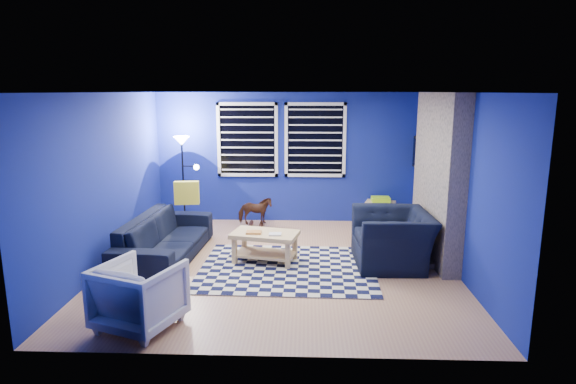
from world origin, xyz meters
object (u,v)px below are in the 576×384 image
(tv, at_px, (421,154))
(sofa, at_px, (165,238))
(armchair_bent, at_px, (139,295))
(armchair_big, at_px, (392,238))
(cabinet, at_px, (380,213))
(floor_lamp, at_px, (183,153))
(coffee_table, at_px, (265,241))
(rocking_horse, at_px, (255,211))

(tv, distance_m, sofa, 4.69)
(tv, height_order, armchair_bent, tv)
(armchair_big, bearing_deg, armchair_bent, -57.91)
(tv, relative_size, sofa, 0.44)
(sofa, xyz_separation_m, cabinet, (3.55, 2.05, -0.09))
(tv, bearing_deg, armchair_big, -112.52)
(cabinet, bearing_deg, floor_lamp, -160.94)
(cabinet, xyz_separation_m, floor_lamp, (-3.70, -0.20, 1.15))
(tv, relative_size, coffee_table, 0.94)
(rocking_horse, relative_size, cabinet, 0.99)
(coffee_table, relative_size, cabinet, 1.69)
(coffee_table, bearing_deg, armchair_bent, -119.56)
(armchair_big, height_order, coffee_table, armchair_big)
(rocking_horse, bearing_deg, armchair_bent, 160.12)
(tv, distance_m, cabinet, 1.35)
(armchair_bent, distance_m, cabinet, 5.29)
(armchair_big, xyz_separation_m, armchair_bent, (-3.06, -2.05, -0.03))
(rocking_horse, bearing_deg, tv, -96.38)
(armchair_big, bearing_deg, tv, 155.69)
(tv, distance_m, armchair_bent, 5.61)
(tv, xyz_separation_m, armchair_big, (-0.79, -1.90, -1.00))
(armchair_big, distance_m, cabinet, 2.16)
(coffee_table, xyz_separation_m, floor_lamp, (-1.67, 1.92, 1.06))
(sofa, height_order, rocking_horse, sofa)
(cabinet, relative_size, floor_lamp, 0.37)
(armchair_big, bearing_deg, cabinet, 174.37)
(tv, distance_m, armchair_big, 2.29)
(armchair_big, bearing_deg, floor_lamp, -120.47)
(armchair_big, xyz_separation_m, coffee_table, (-1.88, 0.02, -0.06))
(sofa, xyz_separation_m, rocking_horse, (1.18, 1.73, -0.00))
(cabinet, bearing_deg, coffee_table, -117.71)
(sofa, bearing_deg, cabinet, -56.91)
(tv, bearing_deg, sofa, -156.78)
(tv, height_order, floor_lamp, floor_lamp)
(sofa, relative_size, armchair_big, 1.88)
(floor_lamp, bearing_deg, cabinet, 3.15)
(rocking_horse, distance_m, cabinet, 2.39)
(tv, distance_m, floor_lamp, 4.35)
(armchair_big, relative_size, armchair_bent, 1.51)
(armchair_bent, xyz_separation_m, coffee_table, (1.18, 2.08, -0.03))
(coffee_table, distance_m, floor_lamp, 2.76)
(armchair_big, xyz_separation_m, rocking_horse, (-2.22, 1.83, -0.06))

